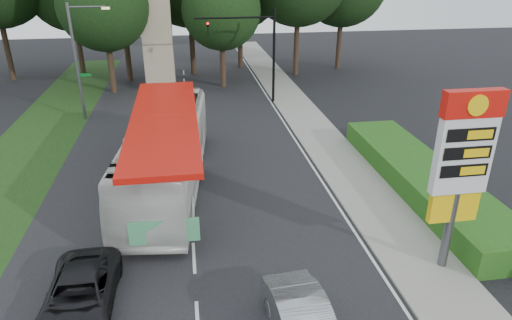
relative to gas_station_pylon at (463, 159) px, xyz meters
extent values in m
cube|color=black|center=(-9.20, 10.01, -4.44)|extent=(14.00, 80.00, 0.02)
cube|color=gray|center=(-0.70, 10.01, -4.39)|extent=(3.00, 80.00, 0.12)
cube|color=#193814|center=(-18.70, 16.01, -4.44)|extent=(5.00, 50.00, 0.02)
cube|color=#225215|center=(2.30, 6.01, -3.85)|extent=(3.00, 14.00, 1.20)
cylinder|color=#59595E|center=(0.00, 0.01, -2.85)|extent=(0.32, 0.32, 3.20)
cube|color=yellow|center=(0.00, 0.01, -1.85)|extent=(1.80, 0.25, 1.10)
cube|color=silver|center=(0.00, 0.01, 0.15)|extent=(2.00, 0.35, 2.80)
cube|color=red|center=(0.00, 0.01, 1.95)|extent=(2.10, 0.40, 0.90)
cylinder|color=yellow|center=(0.00, -0.21, 1.95)|extent=(0.70, 0.05, 0.70)
cube|color=black|center=(0.00, -0.18, 0.95)|extent=(1.70, 0.04, 0.45)
cube|color=black|center=(0.00, -0.18, 0.30)|extent=(1.70, 0.04, 0.45)
cube|color=black|center=(0.00, -0.18, -0.35)|extent=(1.70, 0.04, 0.45)
cylinder|color=black|center=(-2.20, 22.01, -0.85)|extent=(0.20, 0.20, 7.20)
cylinder|color=black|center=(-5.20, 22.01, 2.15)|extent=(6.00, 0.14, 0.14)
imported|color=black|center=(-7.20, 22.01, 1.90)|extent=(0.18, 0.22, 1.10)
sphere|color=#FF0C05|center=(-7.20, 21.86, 1.80)|extent=(0.18, 0.18, 0.18)
cylinder|color=#59595E|center=(-16.40, 20.01, -0.45)|extent=(0.20, 0.20, 8.00)
cylinder|color=#59595E|center=(-15.20, 20.01, 3.25)|extent=(2.40, 0.12, 0.12)
cube|color=#FFE599|center=(-14.00, 20.01, 3.15)|extent=(0.50, 0.22, 0.14)
cube|color=#0C591E|center=(-15.95, 20.01, -1.25)|extent=(0.85, 0.04, 0.22)
cube|color=#0C591E|center=(-16.40, 20.46, -1.55)|extent=(0.04, 0.85, 0.22)
cube|color=tan|center=(-11.20, 28.01, 0.05)|extent=(2.50, 2.50, 9.00)
cylinder|color=#2D2116|center=(-25.20, 33.01, -1.30)|extent=(0.50, 0.50, 6.30)
cylinder|color=#2D2116|center=(-19.20, 35.01, -1.75)|extent=(0.50, 0.50, 5.40)
cylinder|color=#2D2116|center=(-14.20, 31.01, -1.21)|extent=(0.50, 0.50, 6.48)
cylinder|color=#2D2116|center=(-8.20, 33.01, -1.48)|extent=(0.50, 0.50, 5.94)
cylinder|color=#2D2116|center=(-3.20, 35.01, -1.84)|extent=(0.50, 0.50, 5.22)
cylinder|color=#2D2116|center=(1.80, 31.01, -1.39)|extent=(0.50, 0.50, 6.12)
cylinder|color=#2D2116|center=(6.80, 33.01, -1.66)|extent=(0.50, 0.50, 5.58)
cylinder|color=#2D2116|center=(-15.20, 27.01, -2.11)|extent=(0.50, 0.50, 4.68)
sphere|color=black|center=(-15.20, 27.01, 2.70)|extent=(7.28, 7.28, 7.28)
cylinder|color=#2D2116|center=(-5.70, 27.51, -2.29)|extent=(0.50, 0.50, 4.32)
sphere|color=black|center=(-5.70, 27.51, 2.15)|extent=(6.72, 6.72, 6.72)
imported|color=silver|center=(-10.23, 8.47, -2.61)|extent=(4.56, 13.47, 3.68)
imported|color=black|center=(-12.92, -0.32, -3.79)|extent=(2.22, 4.76, 1.32)
camera|label=1|loc=(-9.10, -12.80, 6.24)|focal=32.00mm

